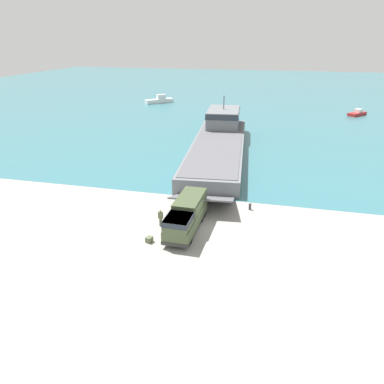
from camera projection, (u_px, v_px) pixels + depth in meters
name	position (u px, v px, depth m)	size (l,w,h in m)	color
ground_plane	(197.00, 227.00, 36.72)	(240.00, 240.00, 0.00)	gray
water_surface	(263.00, 93.00, 123.89)	(240.00, 180.00, 0.01)	#336B75
landing_craft	(219.00, 139.00, 61.43)	(11.07, 40.09, 7.48)	slate
military_truck	(186.00, 215.00, 35.75)	(2.52, 8.17, 2.91)	#475638
soldier_on_ramp	(161.00, 217.00, 36.57)	(0.49, 0.35, 1.78)	#566042
moored_boat_a	(357.00, 113.00, 88.44)	(4.79, 5.16, 1.52)	#B22323
moored_boat_b	(160.00, 100.00, 104.91)	(7.13, 6.87, 2.28)	white
mooring_bollard	(250.00, 206.00, 40.35)	(0.31, 0.31, 0.75)	#333338
cargo_crate	(149.00, 239.00, 34.04)	(0.50, 0.61, 0.50)	#566042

